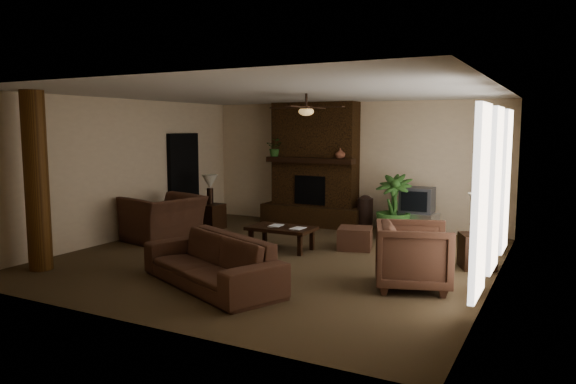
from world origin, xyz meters
The scene contains 23 objects.
room_shell centered at (0.00, 0.00, 1.40)m, with size 7.00×7.00×7.00m.
fireplace centered at (-0.80, 3.22, 1.16)m, with size 2.40×0.70×2.80m.
windows centered at (3.45, 0.20, 1.35)m, with size 0.08×3.65×2.35m.
log_column centered at (-2.95, -2.40, 1.40)m, with size 0.36×0.36×2.80m, color brown.
doorway centered at (-3.44, 1.80, 1.05)m, with size 0.10×1.00×2.10m, color black.
ceiling_fan centered at (0.40, 0.30, 2.53)m, with size 1.35×1.35×0.37m.
sofa centered at (-0.03, -1.87, 0.48)m, with size 2.43×0.71×0.95m, color #4E3021.
armchair_left centered at (-2.69, 0.21, 0.60)m, with size 1.36×0.89×1.19m, color #4E3021.
armchair_right centered at (2.52, -0.66, 0.51)m, with size 0.99×0.93×1.02m, color #4E3021.
coffee_table centered at (-0.22, 0.56, 0.37)m, with size 1.20×0.70×0.43m.
ottoman centered at (0.95, 1.26, 0.20)m, with size 0.60×0.60×0.40m, color #4E3021.
tv_stand centered at (1.65, 2.89, 0.25)m, with size 0.85×0.50×0.50m, color silver.
tv centered at (1.66, 2.92, 0.76)m, with size 0.66×0.54×0.52m.
floor_vase centered at (0.48, 3.11, 0.43)m, with size 0.34×0.34×0.77m.
floor_plant centered at (1.29, 2.50, 0.36)m, with size 0.73×1.30×0.73m, color #315B24.
side_table_left centered at (-2.58, 1.64, 0.28)m, with size 0.50×0.50×0.55m, color black.
lamp_left centered at (-2.62, 1.69, 1.00)m, with size 0.36×0.36×0.65m.
side_table_right centered at (3.15, 0.87, 0.28)m, with size 0.50×0.50×0.55m, color black.
lamp_right centered at (3.15, 0.90, 1.00)m, with size 0.38×0.38×0.65m.
mantel_plant centered at (-1.69, 2.99, 1.72)m, with size 0.38×0.42×0.33m, color #315B24.
mantel_vase centered at (-0.06, 2.96, 1.67)m, with size 0.22×0.23×0.22m, color brown.
book_a centered at (-0.43, 0.53, 0.57)m, with size 0.22×0.03×0.29m, color #999999.
book_b centered at (0.04, 0.50, 0.58)m, with size 0.21×0.02×0.29m, color #999999.
Camera 1 is at (4.36, -7.91, 2.23)m, focal length 33.41 mm.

